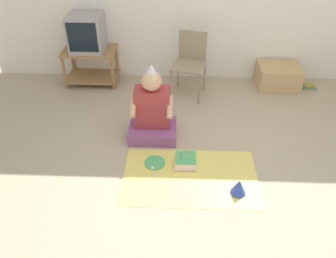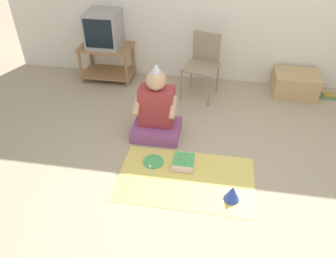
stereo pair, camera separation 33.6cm
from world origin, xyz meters
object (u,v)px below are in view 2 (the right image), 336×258
(person_seated, at_px, (157,112))
(tv, at_px, (104,29))
(birthday_cake, at_px, (184,162))
(paper_plate, at_px, (153,161))
(folding_chair, at_px, (203,61))
(party_hat_blue, at_px, (232,193))
(book_pile, at_px, (328,96))
(cardboard_box_stack, at_px, (295,84))

(person_seated, bearing_deg, tv, 128.17)
(person_seated, relative_size, birthday_cake, 4.05)
(tv, xyz_separation_m, paper_plate, (1.04, -1.75, -0.75))
(tv, bearing_deg, folding_chair, -9.44)
(folding_chair, height_order, birthday_cake, folding_chair)
(tv, bearing_deg, party_hat_blue, -48.91)
(tv, relative_size, paper_plate, 2.22)
(book_pile, xyz_separation_m, paper_plate, (-2.12, -1.70, -0.01))
(cardboard_box_stack, relative_size, party_hat_blue, 3.68)
(party_hat_blue, bearing_deg, book_pile, 57.98)
(birthday_cake, distance_m, paper_plate, 0.33)
(tv, relative_size, book_pile, 2.53)
(paper_plate, bearing_deg, birthday_cake, -0.99)
(folding_chair, bearing_deg, person_seated, -113.22)
(folding_chair, xyz_separation_m, person_seated, (-0.43, -1.01, -0.19))
(folding_chair, distance_m, cardboard_box_stack, 1.34)
(person_seated, height_order, paper_plate, person_seated)
(cardboard_box_stack, height_order, book_pile, cardboard_box_stack)
(book_pile, relative_size, paper_plate, 0.88)
(folding_chair, xyz_separation_m, party_hat_blue, (0.44, -1.90, -0.41))
(folding_chair, bearing_deg, birthday_cake, -92.08)
(cardboard_box_stack, distance_m, paper_plate, 2.39)
(book_pile, relative_size, person_seated, 0.22)
(birthday_cake, distance_m, party_hat_blue, 0.63)
(book_pile, bearing_deg, cardboard_box_stack, 177.03)
(folding_chair, distance_m, paper_plate, 1.63)
(book_pile, distance_m, birthday_cake, 2.48)
(book_pile, bearing_deg, folding_chair, -174.01)
(folding_chair, height_order, party_hat_blue, folding_chair)
(folding_chair, bearing_deg, cardboard_box_stack, 9.20)
(book_pile, distance_m, paper_plate, 2.72)
(tv, height_order, paper_plate, tv)
(person_seated, bearing_deg, party_hat_blue, -45.19)
(folding_chair, height_order, book_pile, folding_chair)
(birthday_cake, height_order, party_hat_blue, party_hat_blue)
(folding_chair, xyz_separation_m, cardboard_box_stack, (1.28, 0.21, -0.34))
(folding_chair, height_order, paper_plate, folding_chair)
(book_pile, xyz_separation_m, birthday_cake, (-1.80, -1.70, 0.03))
(party_hat_blue, distance_m, paper_plate, 0.91)
(folding_chair, bearing_deg, book_pile, 5.99)
(book_pile, bearing_deg, birthday_cake, -136.59)
(folding_chair, relative_size, birthday_cake, 3.87)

